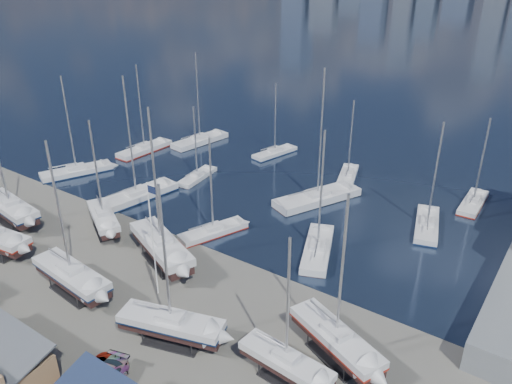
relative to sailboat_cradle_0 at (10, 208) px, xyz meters
The scene contains 23 objects.
ground 21.46m from the sailboat_cradle_0, ahead, with size 1400.00×1400.00×0.00m, color #605E59.
sailboat_cradle_0 is the anchor object (origin of this frame).
sailboat_cradle_2 12.33m from the sailboat_cradle_0, 24.08° to the left, with size 8.57×6.19×14.00m.
sailboat_cradle_3 18.93m from the sailboat_cradle_0, 14.57° to the right, with size 10.08×3.66×15.95m.
sailboat_cradle_4 22.13m from the sailboat_cradle_0, 10.62° to the left, with size 11.05×6.87×17.38m.
sailboat_cradle_5 31.48m from the sailboat_cradle_0, ahead, with size 9.60×5.07×15.02m.
sailboat_cradle_6 43.52m from the sailboat_cradle_0, ahead, with size 9.58×6.05×15.12m.
sailboat_cradle_7 41.51m from the sailboat_cradle_0, ahead, with size 8.00×2.83×13.04m.
sailboat_moored_0 15.58m from the sailboat_cradle_0, 113.27° to the left, with size 6.87×10.80×15.69m.
sailboat_moored_1 27.34m from the sailboat_cradle_0, 99.85° to the left, with size 3.28×10.36×15.33m.
sailboat_moored_2 35.54m from the sailboat_cradle_0, 89.52° to the left, with size 4.73×11.25×16.46m.
sailboat_moored_3 15.57m from the sailboat_cradle_0, 59.51° to the left, with size 5.27×12.22×17.69m.
sailboat_moored_4 25.49m from the sailboat_cradle_0, 66.50° to the left, with size 3.08×7.88×11.59m.
sailboat_moored_5 40.81m from the sailboat_cradle_0, 69.43° to the left, with size 4.30×8.75×12.60m.
sailboat_moored_6 25.47m from the sailboat_cradle_0, 28.01° to the left, with size 5.30×8.84×12.78m.
sailboat_moored_7 39.12m from the sailboat_cradle_0, 43.22° to the left, with size 8.38×12.80×18.84m.
sailboat_moored_8 46.10m from the sailboat_cradle_0, 51.73° to the left, with size 4.74×8.66×12.48m.
sailboat_moored_9 37.94m from the sailboat_cradle_0, 24.08° to the left, with size 6.33×10.32×15.09m.
sailboat_moored_10 51.28m from the sailboat_cradle_0, 33.08° to the left, with size 5.03×9.80×14.11m.
sailboat_moored_11 59.48m from the sailboat_cradle_0, 39.15° to the left, with size 2.48×8.47×12.62m.
car_c 30.86m from the sailboat_cradle_0, 21.44° to the right, with size 2.17×4.71×1.31m, color gray.
car_d 32.53m from the sailboat_cradle_0, 20.66° to the right, with size 2.26×5.56×1.61m, color gray.
flagpole 25.70m from the sailboat_cradle_0, ahead, with size 1.06×0.12×12.04m.
Camera 1 is at (34.66, -36.91, 30.27)m, focal length 35.00 mm.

